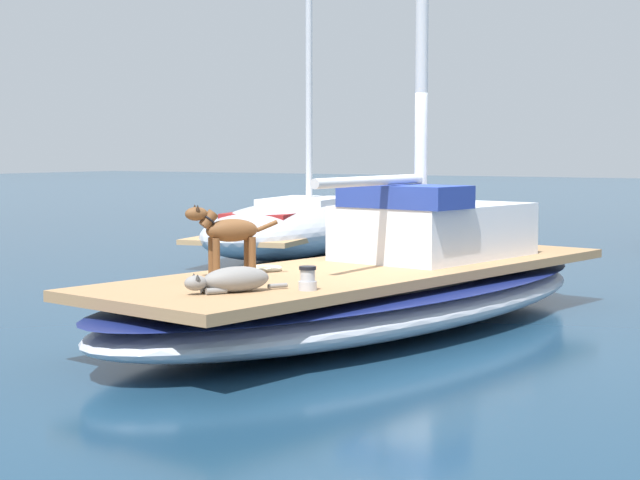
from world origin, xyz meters
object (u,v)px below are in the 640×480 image
at_px(deck_winch, 308,279).
at_px(moored_boat_port_side, 296,226).
at_px(sailboat_main, 370,297).
at_px(dog_brown, 227,233).
at_px(coiled_rope, 266,268).
at_px(dog_grey, 232,280).

relative_size(deck_winch, moored_boat_port_side, 0.03).
relative_size(sailboat_main, dog_brown, 9.09).
bearing_deg(coiled_rope, moored_boat_port_side, 121.02).
bearing_deg(coiled_rope, sailboat_main, 51.91).
relative_size(dog_grey, dog_brown, 1.04).
xyz_separation_m(dog_grey, coiled_rope, (-0.67, 1.45, -0.08)).
height_order(sailboat_main, moored_boat_port_side, moored_boat_port_side).
distance_m(sailboat_main, deck_winch, 2.00).
bearing_deg(deck_winch, coiled_rope, 138.61).
height_order(sailboat_main, deck_winch, deck_winch).
xyz_separation_m(dog_brown, coiled_rope, (0.02, 0.61, -0.40)).
relative_size(dog_brown, coiled_rope, 2.56).
distance_m(dog_brown, deck_winch, 1.27).
bearing_deg(deck_winch, dog_grey, -137.13).
bearing_deg(sailboat_main, dog_grey, -90.96).
height_order(sailboat_main, coiled_rope, coiled_rope).
bearing_deg(sailboat_main, deck_winch, -77.02).
relative_size(coiled_rope, moored_boat_port_side, 0.04).
bearing_deg(deck_winch, moored_boat_port_side, 123.84).
height_order(dog_grey, coiled_rope, dog_grey).
height_order(coiled_rope, moored_boat_port_side, moored_boat_port_side).
height_order(dog_brown, deck_winch, dog_brown).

